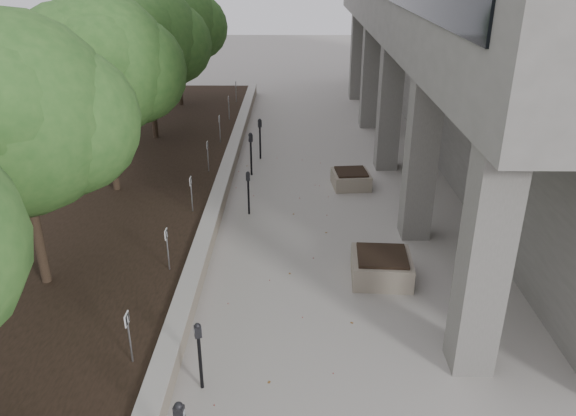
{
  "coord_description": "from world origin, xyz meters",
  "views": [
    {
      "loc": [
        0.33,
        -6.92,
        6.59
      ],
      "look_at": [
        0.18,
        5.59,
        0.91
      ],
      "focal_mm": 34.98,
      "sensor_mm": 36.0,
      "label": 1
    }
  ],
  "objects_px": {
    "planter_front": "(381,266)",
    "planter_back": "(351,179)",
    "crabapple_tree_3": "(104,95)",
    "parking_meter_3": "(248,193)",
    "parking_meter_5": "(251,154)",
    "crabapple_tree_5": "(176,42)",
    "parking_meter_4": "(260,139)",
    "parking_meter_2": "(200,356)",
    "crabapple_tree_2": "(21,157)",
    "crabapple_tree_4": "(149,63)"
  },
  "relations": [
    {
      "from": "crabapple_tree_5",
      "to": "crabapple_tree_2",
      "type": "bearing_deg",
      "value": -90.0
    },
    {
      "from": "parking_meter_3",
      "to": "parking_meter_4",
      "type": "xyz_separation_m",
      "value": [
        0.05,
        4.62,
        0.1
      ]
    },
    {
      "from": "parking_meter_4",
      "to": "parking_meter_2",
      "type": "bearing_deg",
      "value": -107.83
    },
    {
      "from": "planter_front",
      "to": "planter_back",
      "type": "height_order",
      "value": "planter_front"
    },
    {
      "from": "parking_meter_4",
      "to": "parking_meter_3",
      "type": "bearing_deg",
      "value": -106.91
    },
    {
      "from": "parking_meter_4",
      "to": "crabapple_tree_2",
      "type": "bearing_deg",
      "value": -130.25
    },
    {
      "from": "planter_back",
      "to": "crabapple_tree_2",
      "type": "bearing_deg",
      "value": -137.74
    },
    {
      "from": "crabapple_tree_2",
      "to": "parking_meter_5",
      "type": "distance_m",
      "value": 8.46
    },
    {
      "from": "crabapple_tree_5",
      "to": "planter_back",
      "type": "relative_size",
      "value": 4.92
    },
    {
      "from": "crabapple_tree_3",
      "to": "crabapple_tree_5",
      "type": "height_order",
      "value": "same"
    },
    {
      "from": "parking_meter_3",
      "to": "parking_meter_4",
      "type": "height_order",
      "value": "parking_meter_4"
    },
    {
      "from": "crabapple_tree_5",
      "to": "planter_front",
      "type": "distance_m",
      "value": 16.07
    },
    {
      "from": "parking_meter_2",
      "to": "parking_meter_5",
      "type": "distance_m",
      "value": 9.87
    },
    {
      "from": "parking_meter_5",
      "to": "parking_meter_3",
      "type": "bearing_deg",
      "value": -108.55
    },
    {
      "from": "crabapple_tree_4",
      "to": "parking_meter_5",
      "type": "xyz_separation_m",
      "value": [
        3.73,
        -2.79,
        -2.4
      ]
    },
    {
      "from": "crabapple_tree_3",
      "to": "parking_meter_5",
      "type": "bearing_deg",
      "value": 30.59
    },
    {
      "from": "crabapple_tree_4",
      "to": "crabapple_tree_3",
      "type": "bearing_deg",
      "value": -90.0
    },
    {
      "from": "planter_back",
      "to": "parking_meter_4",
      "type": "bearing_deg",
      "value": 138.96
    },
    {
      "from": "crabapple_tree_5",
      "to": "planter_front",
      "type": "xyz_separation_m",
      "value": [
        7.06,
        -14.16,
        -2.82
      ]
    },
    {
      "from": "crabapple_tree_5",
      "to": "planter_back",
      "type": "distance_m",
      "value": 11.49
    },
    {
      "from": "parking_meter_3",
      "to": "planter_back",
      "type": "height_order",
      "value": "parking_meter_3"
    },
    {
      "from": "crabapple_tree_2",
      "to": "parking_meter_4",
      "type": "relative_size",
      "value": 3.76
    },
    {
      "from": "parking_meter_3",
      "to": "planter_back",
      "type": "relative_size",
      "value": 1.14
    },
    {
      "from": "planter_front",
      "to": "planter_back",
      "type": "distance_m",
      "value": 5.41
    },
    {
      "from": "crabapple_tree_4",
      "to": "parking_meter_2",
      "type": "bearing_deg",
      "value": -74.08
    },
    {
      "from": "crabapple_tree_4",
      "to": "planter_back",
      "type": "height_order",
      "value": "crabapple_tree_4"
    },
    {
      "from": "planter_back",
      "to": "crabapple_tree_5",
      "type": "bearing_deg",
      "value": 128.19
    },
    {
      "from": "crabapple_tree_2",
      "to": "parking_meter_2",
      "type": "height_order",
      "value": "crabapple_tree_2"
    },
    {
      "from": "parking_meter_5",
      "to": "planter_back",
      "type": "bearing_deg",
      "value": -38.15
    },
    {
      "from": "crabapple_tree_3",
      "to": "parking_meter_5",
      "type": "xyz_separation_m",
      "value": [
        3.73,
        2.21,
        -2.4
      ]
    },
    {
      "from": "crabapple_tree_2",
      "to": "parking_meter_4",
      "type": "xyz_separation_m",
      "value": [
        3.93,
        8.82,
        -2.4
      ]
    },
    {
      "from": "crabapple_tree_5",
      "to": "parking_meter_2",
      "type": "xyz_separation_m",
      "value": [
        3.61,
        -17.66,
        -2.47
      ]
    },
    {
      "from": "parking_meter_4",
      "to": "crabapple_tree_3",
      "type": "bearing_deg",
      "value": -152.04
    },
    {
      "from": "parking_meter_2",
      "to": "parking_meter_5",
      "type": "relative_size",
      "value": 0.9
    },
    {
      "from": "crabapple_tree_4",
      "to": "parking_meter_2",
      "type": "distance_m",
      "value": 13.39
    },
    {
      "from": "parking_meter_3",
      "to": "parking_meter_5",
      "type": "xyz_separation_m",
      "value": [
        -0.15,
        3.0,
        0.09
      ]
    },
    {
      "from": "crabapple_tree_3",
      "to": "parking_meter_2",
      "type": "distance_m",
      "value": 8.82
    },
    {
      "from": "parking_meter_4",
      "to": "planter_back",
      "type": "bearing_deg",
      "value": -57.28
    },
    {
      "from": "parking_meter_3",
      "to": "crabapple_tree_5",
      "type": "bearing_deg",
      "value": 111.08
    },
    {
      "from": "parking_meter_2",
      "to": "parking_meter_3",
      "type": "distance_m",
      "value": 6.87
    },
    {
      "from": "crabapple_tree_2",
      "to": "crabapple_tree_5",
      "type": "relative_size",
      "value": 1.0
    },
    {
      "from": "parking_meter_3",
      "to": "planter_back",
      "type": "distance_m",
      "value": 3.66
    },
    {
      "from": "crabapple_tree_4",
      "to": "crabapple_tree_5",
      "type": "bearing_deg",
      "value": 90.0
    },
    {
      "from": "parking_meter_2",
      "to": "planter_front",
      "type": "distance_m",
      "value": 4.93
    },
    {
      "from": "crabapple_tree_3",
      "to": "planter_back",
      "type": "bearing_deg",
      "value": 10.31
    },
    {
      "from": "crabapple_tree_3",
      "to": "parking_meter_3",
      "type": "xyz_separation_m",
      "value": [
        3.88,
        -0.8,
        -2.49
      ]
    },
    {
      "from": "crabapple_tree_2",
      "to": "parking_meter_2",
      "type": "distance_m",
      "value": 5.12
    },
    {
      "from": "parking_meter_2",
      "to": "planter_front",
      "type": "bearing_deg",
      "value": 23.89
    },
    {
      "from": "crabapple_tree_2",
      "to": "parking_meter_3",
      "type": "relative_size",
      "value": 4.32
    },
    {
      "from": "planter_back",
      "to": "crabapple_tree_3",
      "type": "bearing_deg",
      "value": -169.69
    }
  ]
}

